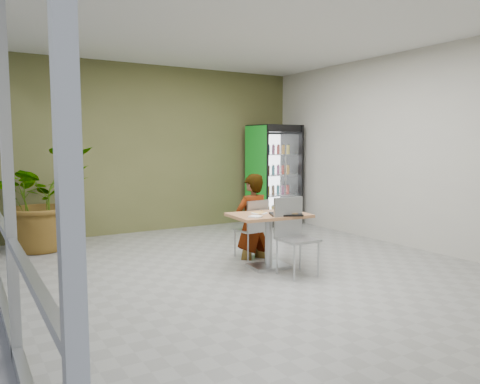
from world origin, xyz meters
name	(u,v)px	position (x,y,z in m)	size (l,w,h in m)	color
ground	(254,271)	(0.00, 0.00, 0.00)	(7.00, 7.00, 0.00)	gray
room_envelope	(255,151)	(0.00, 0.00, 1.60)	(6.00, 7.00, 3.20)	#B9B4A7
dining_table	(269,229)	(0.27, 0.06, 0.54)	(1.08, 0.80, 0.75)	#AC7549
chair_far	(254,224)	(0.38, 0.59, 0.51)	(0.42, 0.43, 0.88)	#A9ABAD
chair_near	(293,230)	(0.36, -0.36, 0.59)	(0.45, 0.46, 1.00)	#A9ABAD
seated_woman	(252,226)	(0.37, 0.64, 0.48)	(0.58, 0.37, 1.56)	black
pizza_plate	(259,212)	(0.17, 0.14, 0.77)	(0.31, 0.28, 0.03)	white
soda_cup	(278,206)	(0.45, 0.10, 0.84)	(0.10, 0.10, 0.18)	white
napkin_stack	(255,217)	(-0.06, -0.11, 0.76)	(0.15, 0.15, 0.02)	white
cafeteria_tray	(286,214)	(0.40, -0.16, 0.76)	(0.41, 0.30, 0.02)	black
beverage_fridge	(274,175)	(2.39, 2.94, 1.04)	(1.00, 0.80, 2.09)	black
potted_plant	(42,199)	(-2.22, 2.83, 0.83)	(1.49, 1.29, 1.66)	#3C702C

